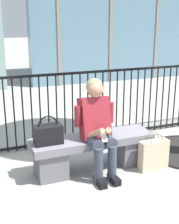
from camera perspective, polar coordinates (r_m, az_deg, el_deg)
ground_plane at (r=4.19m, az=0.52°, el=-10.25°), size 60.00×60.00×0.00m
stone_bench at (r=4.07m, az=0.53°, el=-6.84°), size 1.60×0.44×0.45m
seated_person_with_phone at (r=3.83m, az=1.42°, el=-2.33°), size 0.52×0.66×1.21m
handbag_on_bench at (r=3.78m, az=-7.55°, el=-3.99°), size 0.33×0.19×0.35m
shopping_bag at (r=4.17m, az=11.62°, el=-7.61°), size 0.39×0.13×0.51m
plaza_railing at (r=4.81m, az=-3.83°, el=0.68°), size 7.03×0.04×1.13m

